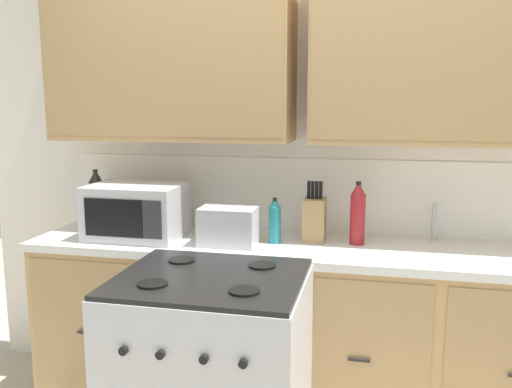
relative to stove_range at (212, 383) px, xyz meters
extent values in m
cube|color=white|center=(0.26, 0.96, 0.79)|extent=(3.89, 0.05, 2.53)
cube|color=white|center=(0.26, 0.93, 0.65)|extent=(2.69, 0.01, 0.40)
cube|color=tan|center=(-0.44, 0.76, 1.43)|extent=(1.29, 0.34, 0.95)
cube|color=#A58052|center=(-0.44, 0.59, 1.43)|extent=(1.27, 0.01, 0.89)
cube|color=tan|center=(0.95, 0.76, 1.43)|extent=(1.29, 0.34, 0.95)
cube|color=#A58052|center=(0.95, 0.59, 1.43)|extent=(1.27, 0.01, 0.89)
cube|color=tan|center=(0.26, 0.63, 0.02)|extent=(2.69, 0.60, 0.78)
cube|color=#A88354|center=(-0.75, 0.33, 0.02)|extent=(0.62, 0.01, 0.72)
cube|color=black|center=(-0.75, 0.31, 0.02)|extent=(0.10, 0.01, 0.01)
cube|color=#A88354|center=(-0.08, 0.33, 0.02)|extent=(0.62, 0.01, 0.72)
cube|color=black|center=(-0.08, 0.31, 0.02)|extent=(0.10, 0.01, 0.01)
cube|color=#A88354|center=(0.59, 0.33, 0.02)|extent=(0.62, 0.01, 0.72)
cube|color=black|center=(0.59, 0.31, 0.02)|extent=(0.10, 0.01, 0.01)
cube|color=silver|center=(0.26, 0.63, 0.43)|extent=(2.72, 0.63, 0.04)
cube|color=#A8AAAF|center=(0.93, 0.66, 0.44)|extent=(0.56, 0.38, 0.02)
cube|color=#B7B7BC|center=(0.00, 0.00, -0.01)|extent=(0.76, 0.66, 0.92)
cube|color=black|center=(0.00, 0.00, 0.46)|extent=(0.74, 0.65, 0.02)
cylinder|color=black|center=(-0.18, -0.16, 0.47)|extent=(0.12, 0.12, 0.01)
cylinder|color=black|center=(0.18, -0.16, 0.47)|extent=(0.12, 0.12, 0.01)
cylinder|color=black|center=(-0.18, 0.16, 0.47)|extent=(0.12, 0.12, 0.01)
cylinder|color=black|center=(0.18, 0.16, 0.47)|extent=(0.12, 0.12, 0.01)
cylinder|color=black|center=(-0.22, -0.34, 0.28)|extent=(0.03, 0.02, 0.03)
cylinder|color=black|center=(-0.08, -0.34, 0.28)|extent=(0.03, 0.02, 0.03)
cylinder|color=black|center=(0.08, -0.34, 0.28)|extent=(0.03, 0.02, 0.03)
cylinder|color=black|center=(0.22, -0.34, 0.28)|extent=(0.03, 0.02, 0.03)
cube|color=#B7B7BC|center=(-0.58, 0.58, 0.59)|extent=(0.48, 0.36, 0.28)
cube|color=black|center=(-0.62, 0.39, 0.59)|extent=(0.31, 0.01, 0.19)
cube|color=#28282D|center=(-0.42, 0.39, 0.59)|extent=(0.10, 0.01, 0.19)
cube|color=#B7B7BC|center=(-0.07, 0.52, 0.55)|extent=(0.28, 0.18, 0.19)
cube|color=black|center=(-0.12, 0.52, 0.64)|extent=(0.02, 0.13, 0.01)
cube|color=black|center=(-0.02, 0.52, 0.64)|extent=(0.02, 0.13, 0.01)
cube|color=#9C794E|center=(0.34, 0.70, 0.56)|extent=(0.11, 0.14, 0.22)
cylinder|color=black|center=(0.31, 0.69, 0.72)|extent=(0.02, 0.02, 0.09)
cylinder|color=black|center=(0.33, 0.69, 0.72)|extent=(0.02, 0.02, 0.09)
cylinder|color=black|center=(0.35, 0.69, 0.72)|extent=(0.02, 0.02, 0.09)
cylinder|color=black|center=(0.37, 0.69, 0.72)|extent=(0.02, 0.02, 0.09)
cylinder|color=#B2B5BA|center=(0.93, 0.84, 0.55)|extent=(0.02, 0.02, 0.20)
cylinder|color=black|center=(-0.91, 0.76, 0.58)|extent=(0.08, 0.08, 0.26)
cone|color=black|center=(-0.91, 0.76, 0.75)|extent=(0.07, 0.07, 0.07)
cylinder|color=black|center=(-0.91, 0.76, 0.77)|extent=(0.03, 0.03, 0.02)
cylinder|color=#1E707A|center=(0.15, 0.62, 0.55)|extent=(0.06, 0.06, 0.19)
cone|color=#1E707A|center=(0.15, 0.62, 0.66)|extent=(0.06, 0.06, 0.05)
cylinder|color=black|center=(0.15, 0.62, 0.68)|extent=(0.02, 0.02, 0.02)
cylinder|color=maroon|center=(0.55, 0.69, 0.58)|extent=(0.08, 0.08, 0.25)
cone|color=maroon|center=(0.55, 0.69, 0.74)|extent=(0.07, 0.07, 0.06)
cylinder|color=black|center=(0.55, 0.69, 0.76)|extent=(0.03, 0.03, 0.02)
camera|label=1|loc=(0.64, -2.00, 1.16)|focal=38.09mm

